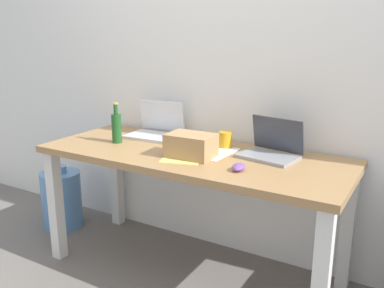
{
  "coord_description": "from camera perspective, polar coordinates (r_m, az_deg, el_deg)",
  "views": [
    {
      "loc": [
        1.15,
        -1.95,
        1.41
      ],
      "look_at": [
        0.0,
        0.0,
        0.8
      ],
      "focal_mm": 38.99,
      "sensor_mm": 36.0,
      "label": 1
    }
  ],
  "objects": [
    {
      "name": "paper_sheet_near_back",
      "position": [
        2.37,
        2.85,
        -1.1
      ],
      "size": [
        0.23,
        0.31,
        0.0
      ],
      "primitive_type": "cube",
      "rotation": [
        0.0,
        0.0,
        -0.06
      ],
      "color": "white",
      "rests_on": "desk"
    },
    {
      "name": "beer_bottle",
      "position": [
        2.59,
        -10.28,
        2.29
      ],
      "size": [
        0.06,
        0.06,
        0.25
      ],
      "color": "#1E5123",
      "rests_on": "desk"
    },
    {
      "name": "cardboard_box",
      "position": [
        2.26,
        -0.15,
        -0.22
      ],
      "size": [
        0.26,
        0.18,
        0.13
      ],
      "primitive_type": "cube",
      "rotation": [
        0.0,
        0.0,
        0.03
      ],
      "color": "tan",
      "rests_on": "desk"
    },
    {
      "name": "coffee_mug",
      "position": [
        2.46,
        4.6,
        0.6
      ],
      "size": [
        0.08,
        0.08,
        0.09
      ],
      "primitive_type": "cylinder",
      "color": "gold",
      "rests_on": "desk"
    },
    {
      "name": "back_wall",
      "position": [
        2.63,
        4.66,
        12.54
      ],
      "size": [
        5.2,
        0.08,
        2.6
      ],
      "primitive_type": "cube",
      "color": "white",
      "rests_on": "ground"
    },
    {
      "name": "paper_sheet_center",
      "position": [
        2.3,
        -1.1,
        -1.6
      ],
      "size": [
        0.29,
        0.34,
        0.0
      ],
      "primitive_type": "cube",
      "rotation": [
        0.0,
        0.0,
        0.3
      ],
      "color": "#F4E06B",
      "rests_on": "desk"
    },
    {
      "name": "ground_plane",
      "position": [
        2.67,
        0.0,
        -16.88
      ],
      "size": [
        8.0,
        8.0,
        0.0
      ],
      "primitive_type": "plane",
      "color": "slate"
    },
    {
      "name": "desk",
      "position": [
        2.39,
        0.0,
        -3.53
      ],
      "size": [
        1.77,
        0.7,
        0.75
      ],
      "color": "#A37A4C",
      "rests_on": "ground"
    },
    {
      "name": "computer_mouse",
      "position": [
        2.07,
        6.39,
        -3.16
      ],
      "size": [
        0.07,
        0.1,
        0.03
      ],
      "primitive_type": "ellipsoid",
      "rotation": [
        0.0,
        0.0,
        0.09
      ],
      "color": "#724799",
      "rests_on": "desk"
    },
    {
      "name": "laptop_left",
      "position": [
        2.73,
        -4.99,
        2.02
      ],
      "size": [
        0.34,
        0.28,
        0.22
      ],
      "color": "silver",
      "rests_on": "desk"
    },
    {
      "name": "water_cooler_jug",
      "position": [
        3.28,
        -17.38,
        -7.17
      ],
      "size": [
        0.29,
        0.29,
        0.47
      ],
      "color": "#598CC6",
      "rests_on": "ground"
    },
    {
      "name": "laptop_right",
      "position": [
        2.3,
        10.76,
        -0.65
      ],
      "size": [
        0.34,
        0.27,
        0.21
      ],
      "color": "gray",
      "rests_on": "desk"
    }
  ]
}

